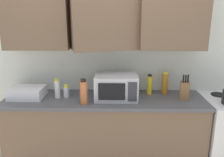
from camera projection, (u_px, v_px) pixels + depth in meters
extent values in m
cube|color=silver|center=(106.00, 59.00, 2.85)|extent=(3.18, 0.06, 2.60)
cube|color=brown|center=(37.00, 15.00, 2.54)|extent=(0.73, 0.33, 0.75)
cube|color=brown|center=(104.00, 15.00, 2.49)|extent=(0.79, 0.52, 0.75)
cube|color=brown|center=(173.00, 15.00, 2.52)|extent=(0.73, 0.33, 0.75)
cube|color=brown|center=(105.00, 134.00, 2.76)|extent=(2.28, 0.60, 0.86)
cube|color=#4C4C51|center=(105.00, 99.00, 2.64)|extent=(2.31, 0.63, 0.04)
cylinder|color=black|center=(219.00, 95.00, 2.73)|extent=(0.18, 0.18, 0.01)
cube|color=#B7B7BC|center=(116.00, 87.00, 2.59)|extent=(0.48, 0.36, 0.28)
cube|color=black|center=(112.00, 92.00, 2.41)|extent=(0.29, 0.01, 0.18)
cube|color=#2D2D33|center=(132.00, 92.00, 2.41)|extent=(0.10, 0.01, 0.21)
cube|color=silver|center=(27.00, 92.00, 2.64)|extent=(0.38, 0.30, 0.12)
cube|color=brown|center=(184.00, 91.00, 2.58)|extent=(0.12, 0.14, 0.20)
cylinder|color=black|center=(184.00, 79.00, 2.53)|extent=(0.02, 0.02, 0.09)
cylinder|color=black|center=(186.00, 79.00, 2.53)|extent=(0.02, 0.02, 0.08)
cylinder|color=black|center=(188.00, 79.00, 2.53)|extent=(0.02, 0.02, 0.09)
cylinder|color=#AD701E|center=(165.00, 84.00, 2.75)|extent=(0.08, 0.08, 0.25)
cylinder|color=yellow|center=(166.00, 73.00, 2.72)|extent=(0.06, 0.06, 0.03)
cylinder|color=silver|center=(66.00, 92.00, 2.65)|extent=(0.07, 0.07, 0.12)
cylinder|color=yellow|center=(66.00, 86.00, 2.63)|extent=(0.05, 0.05, 0.03)
cylinder|color=#BC6638|center=(84.00, 93.00, 2.43)|extent=(0.08, 0.08, 0.25)
cylinder|color=black|center=(83.00, 80.00, 2.39)|extent=(0.06, 0.06, 0.03)
cylinder|color=white|center=(57.00, 89.00, 2.62)|extent=(0.06, 0.06, 0.20)
cylinder|color=yellow|center=(57.00, 80.00, 2.59)|extent=(0.05, 0.05, 0.02)
cylinder|color=gold|center=(150.00, 85.00, 2.74)|extent=(0.06, 0.06, 0.22)
cylinder|color=black|center=(150.00, 75.00, 2.70)|extent=(0.05, 0.05, 0.02)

